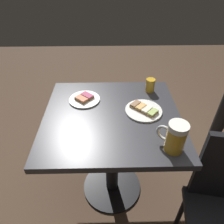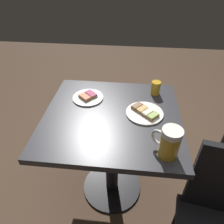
% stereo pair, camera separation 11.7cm
% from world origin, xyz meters
% --- Properties ---
extents(ground_plane, '(6.00, 6.00, 0.00)m').
position_xyz_m(ground_plane, '(0.00, 0.00, 0.00)').
color(ground_plane, '#4C3828').
extents(cafe_table, '(0.73, 0.78, 0.72)m').
position_xyz_m(cafe_table, '(0.00, 0.00, 0.57)').
color(cafe_table, black).
rests_on(cafe_table, ground_plane).
extents(plate_near, '(0.21, 0.21, 0.03)m').
position_xyz_m(plate_near, '(0.03, -0.18, 0.73)').
color(plate_near, white).
rests_on(plate_near, cafe_table).
extents(plate_far, '(0.19, 0.19, 0.03)m').
position_xyz_m(plate_far, '(0.15, 0.17, 0.73)').
color(plate_far, white).
rests_on(plate_far, cafe_table).
extents(beer_mug, '(0.12, 0.12, 0.15)m').
position_xyz_m(beer_mug, '(-0.26, -0.28, 0.80)').
color(beer_mug, gold).
rests_on(beer_mug, cafe_table).
extents(beer_glass_small, '(0.06, 0.06, 0.09)m').
position_xyz_m(beer_glass_small, '(0.25, -0.26, 0.77)').
color(beer_glass_small, gold).
rests_on(beer_glass_small, cafe_table).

